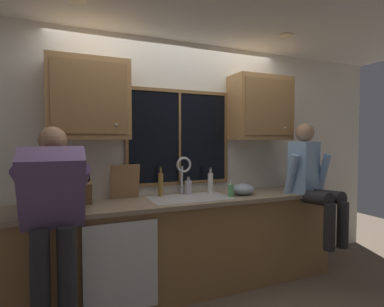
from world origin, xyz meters
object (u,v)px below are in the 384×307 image
cutting_board (125,182)px  soap_dispenser (231,190)px  bottle_amber_small (210,182)px  person_standing (53,211)px  mixing_bowl (243,189)px  bottle_tall_clear (161,184)px  bottle_green_glass (188,187)px  person_sitting_on_counter (311,176)px  knife_block (84,192)px

cutting_board → soap_dispenser: 1.06m
cutting_board → bottle_amber_small: size_ratio=1.23×
person_standing → mixing_bowl: bearing=9.3°
soap_dispenser → bottle_tall_clear: bearing=155.0°
mixing_bowl → bottle_green_glass: (-0.53, 0.23, 0.03)m
soap_dispenser → person_sitting_on_counter: bearing=-10.2°
person_standing → cutting_board: person_standing is taller
person_standing → soap_dispenser: person_standing is taller
knife_block → mixing_bowl: bearing=-4.6°
person_standing → bottle_amber_small: bearing=18.3°
person_sitting_on_counter → cutting_board: person_sitting_on_counter is taller
person_standing → person_sitting_on_counter: bearing=1.6°
soap_dispenser → knife_block: bearing=172.2°
person_standing → bottle_amber_small: 1.63m
person_standing → bottle_amber_small: person_standing is taller
knife_block → cutting_board: 0.41m
bottle_tall_clear → person_standing: bearing=-151.6°
knife_block → soap_dispenser: knife_block is taller
knife_block → bottle_amber_small: (1.30, 0.09, 0.01)m
mixing_bowl → bottle_amber_small: bearing=142.0°
bottle_green_glass → bottle_tall_clear: bearing=178.4°
knife_block → person_standing: bearing=-119.9°
person_standing → knife_block: bearing=60.1°
person_sitting_on_counter → bottle_tall_clear: 1.62m
soap_dispenser → mixing_bowl: bearing=19.4°
person_standing → bottle_tall_clear: 1.12m
mixing_bowl → bottle_green_glass: bearing=156.8°
knife_block → soap_dispenser: bearing=-7.8°
mixing_bowl → bottle_green_glass: bottle_green_glass is taller
bottle_green_glass → soap_dispenser: bearing=-40.3°
person_standing → mixing_bowl: 1.84m
person_sitting_on_counter → bottle_green_glass: 1.33m
mixing_bowl → bottle_amber_small: bottle_amber_small is taller
bottle_green_glass → bottle_tall_clear: (-0.30, 0.01, 0.05)m
cutting_board → bottle_amber_small: bearing=-2.6°
bottle_amber_small → person_standing: bearing=-161.7°
soap_dispenser → bottle_green_glass: bottle_green_glass is taller
bottle_amber_small → mixing_bowl: bearing=-38.0°
mixing_bowl → soap_dispenser: 0.20m
person_sitting_on_counter → soap_dispenser: (-0.90, 0.16, -0.12)m
cutting_board → bottle_amber_small: cutting_board is taller
person_sitting_on_counter → mixing_bowl: bearing=162.5°
soap_dispenser → bottle_green_glass: bearing=139.7°
bottle_amber_small → person_sitting_on_counter: bearing=-24.0°
knife_block → soap_dispenser: 1.40m
cutting_board → soap_dispenser: size_ratio=1.94×
person_standing → knife_block: 0.49m
cutting_board → bottle_green_glass: size_ratio=1.75×
person_sitting_on_counter → knife_block: (-2.30, 0.35, -0.08)m
person_standing → cutting_board: 0.84m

